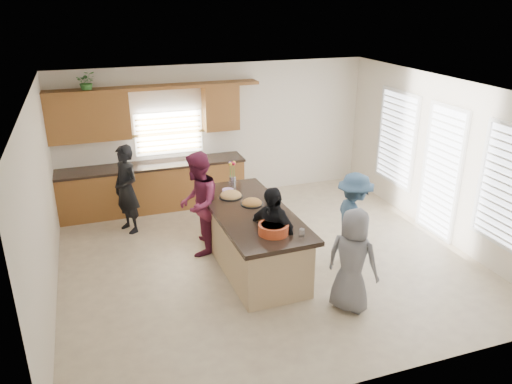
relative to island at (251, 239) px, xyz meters
name	(u,v)px	position (x,y,z in m)	size (l,w,h in m)	color
floor	(266,259)	(0.28, 0.08, -0.45)	(6.50, 6.50, 0.00)	beige
room_shell	(267,148)	(0.28, 0.08, 1.45)	(6.52, 6.02, 2.81)	silver
back_cabinetry	(149,166)	(-1.18, 2.81, 0.46)	(4.08, 0.66, 2.46)	brown
right_wall_glazing	(444,164)	(3.50, -0.05, 0.89)	(0.06, 4.00, 2.25)	white
island	(251,239)	(0.00, 0.00, 0.00)	(1.22, 2.73, 0.95)	tan
platter_front	(266,217)	(0.11, -0.38, 0.52)	(0.39, 0.39, 0.16)	black
platter_mid	(252,203)	(0.08, 0.20, 0.52)	(0.36, 0.36, 0.14)	black
platter_back	(231,196)	(-0.15, 0.61, 0.52)	(0.40, 0.40, 0.16)	black
salad_bowl	(273,228)	(0.04, -0.87, 0.58)	(0.43, 0.43, 0.15)	#C54824
clear_cup	(302,233)	(0.38, -1.07, 0.55)	(0.08, 0.08, 0.11)	white
plate_stack	(228,190)	(-0.12, 0.87, 0.52)	(0.19, 0.19, 0.04)	#CA9AE0
flower_vase	(232,173)	(0.05, 1.18, 0.72)	(0.14, 0.14, 0.42)	silver
potted_plant	(87,82)	(-2.16, 2.90, 2.14)	(0.35, 0.30, 0.39)	#3A7D32
woman_left_back	(127,189)	(-1.72, 1.91, 0.36)	(0.59, 0.39, 1.63)	black
woman_left_mid	(198,204)	(-0.68, 0.69, 0.42)	(0.85, 0.66, 1.75)	maroon
woman_left_front	(272,237)	(0.09, -0.67, 0.33)	(0.92, 0.38, 1.57)	black
woman_right_back	(353,220)	(1.53, -0.51, 0.32)	(1.00, 0.57, 1.54)	#345171
woman_right_front	(352,261)	(0.91, -1.59, 0.29)	(0.73, 0.47, 1.49)	slate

